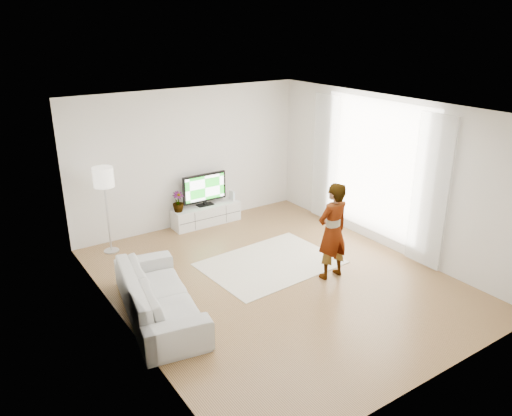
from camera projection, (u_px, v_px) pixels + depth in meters
floor at (275, 280)px, 8.22m from camera, size 6.00×6.00×0.00m
ceiling at (278, 109)px, 7.23m from camera, size 6.00×6.00×0.00m
wall_left at (120, 236)px, 6.42m from camera, size 0.02×6.00×2.80m
wall_right at (388, 174)px, 9.03m from camera, size 0.02×6.00×2.80m
wall_back at (189, 158)px, 10.06m from camera, size 5.00×0.02×2.80m
wall_front at (440, 277)px, 5.40m from camera, size 5.00×0.02×2.80m
window at (375, 168)px, 9.24m from camera, size 0.01×2.60×2.50m
curtain_near at (430, 192)px, 8.22m from camera, size 0.04×0.70×2.60m
curtain_far at (325, 158)px, 10.24m from camera, size 0.04×0.70×2.60m
media_console at (206, 215)px, 10.41m from camera, size 1.46×0.41×0.41m
television at (205, 188)px, 10.23m from camera, size 0.97×0.19×0.67m
game_console at (232, 195)px, 10.63m from camera, size 0.06×0.15×0.20m
potted_plant at (178, 202)px, 9.94m from camera, size 0.24×0.24×0.41m
rug at (270, 263)px, 8.76m from camera, size 2.38×1.78×0.01m
player at (333, 231)px, 8.03m from camera, size 0.61×0.41×1.63m
sofa at (159, 295)px, 7.12m from camera, size 1.28×2.41×0.67m
floor_lamp at (104, 181)px, 8.76m from camera, size 0.36×0.36×1.61m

